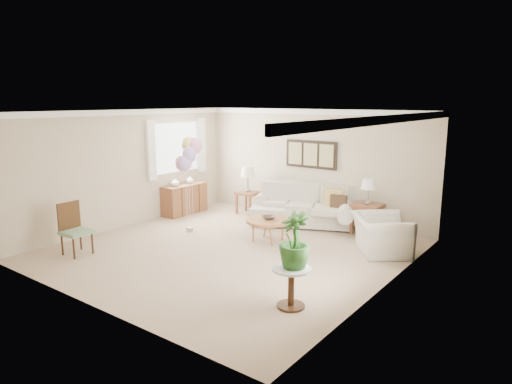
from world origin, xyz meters
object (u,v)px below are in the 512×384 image
Objects in this scene: accent_chair at (74,227)px; balloon_cluster at (188,155)px; sofa at (304,209)px; armchair at (381,235)px; coffee_table at (268,221)px.

balloon_cluster reaches higher than accent_chair.
accent_chair is 2.68m from balloon_cluster.
sofa is 2.63× the size of armchair.
coffee_table is 0.44× the size of balloon_cluster.
sofa is 2.95× the size of accent_chair.
balloon_cluster reaches higher than sofa.
sofa reaches higher than coffee_table.
armchair is at bearing -21.39° from sofa.
coffee_table is at bearing 48.54° from accent_chair.
coffee_table is 0.94× the size of accent_chair.
balloon_cluster is at bearing -165.69° from coffee_table.
sofa is 2.90m from balloon_cluster.
sofa is 4.90m from accent_chair.
coffee_table is 2.20m from armchair.
accent_chair is (-4.53, -3.44, 0.15)m from armchair.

